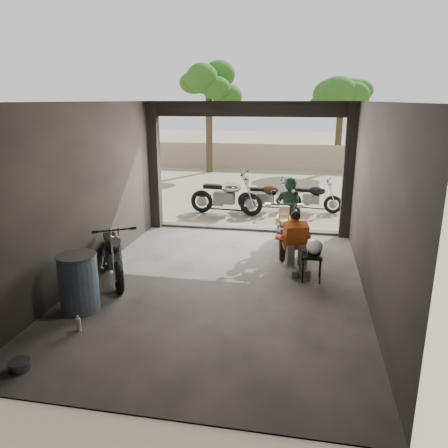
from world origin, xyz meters
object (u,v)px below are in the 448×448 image
(outside_bike_c, at_px, (313,195))
(sign_post, at_px, (377,184))
(outside_bike_a, at_px, (226,193))
(helmet, at_px, (314,247))
(mechanic, at_px, (297,244))
(oil_drum, at_px, (79,283))
(outside_bike_b, at_px, (267,194))
(main_bike, at_px, (283,224))
(rider, at_px, (288,212))
(left_bike, at_px, (113,251))
(stool, at_px, (312,259))

(outside_bike_c, relative_size, sign_post, 0.70)
(outside_bike_c, height_order, sign_post, sign_post)
(outside_bike_a, height_order, helmet, outside_bike_a)
(mechanic, bearing_deg, oil_drum, -162.56)
(outside_bike_b, relative_size, oil_drum, 1.62)
(sign_post, bearing_deg, mechanic, -126.18)
(outside_bike_a, height_order, oil_drum, outside_bike_a)
(main_bike, xyz_separation_m, rider, (0.10, 0.27, 0.21))
(oil_drum, bearing_deg, sign_post, 40.46)
(outside_bike_a, bearing_deg, sign_post, -115.24)
(outside_bike_c, height_order, oil_drum, outside_bike_c)
(mechanic, xyz_separation_m, helmet, (0.32, -0.36, 0.08))
(oil_drum, distance_m, sign_post, 6.59)
(outside_bike_a, distance_m, helmet, 5.13)
(outside_bike_b, bearing_deg, oil_drum, 162.18)
(left_bike, height_order, outside_bike_b, left_bike)
(left_bike, xyz_separation_m, rider, (3.05, 2.53, 0.25))
(mechanic, distance_m, sign_post, 2.72)
(outside_bike_b, relative_size, rider, 0.94)
(sign_post, bearing_deg, main_bike, -156.59)
(helmet, bearing_deg, mechanic, 129.92)
(main_bike, height_order, mechanic, main_bike)
(left_bike, height_order, sign_post, sign_post)
(rider, distance_m, oil_drum, 4.89)
(main_bike, xyz_separation_m, outside_bike_a, (-1.80, 2.88, 0.03))
(rider, relative_size, helmet, 5.08)
(outside_bike_c, bearing_deg, outside_bike_a, 115.34)
(outside_bike_b, bearing_deg, outside_bike_c, -84.62)
(stool, bearing_deg, outside_bike_c, 89.47)
(rider, bearing_deg, left_bike, 32.77)
(outside_bike_b, xyz_separation_m, stool, (1.32, -5.16, -0.08))
(main_bike, relative_size, outside_bike_a, 0.96)
(mechanic, distance_m, helmet, 0.49)
(outside_bike_b, bearing_deg, main_bike, -168.93)
(helmet, bearing_deg, stool, -139.01)
(outside_bike_b, bearing_deg, helmet, -165.17)
(outside_bike_c, relative_size, mechanic, 1.32)
(rider, xyz_separation_m, oil_drum, (-3.05, -3.80, -0.34))
(helmet, bearing_deg, outside_bike_c, 87.54)
(outside_bike_b, height_order, mechanic, mechanic)
(outside_bike_c, height_order, mechanic, mechanic)
(main_bike, xyz_separation_m, stool, (0.64, -1.65, -0.16))
(left_bike, xyz_separation_m, mechanic, (3.30, 0.99, 0.01))
(outside_bike_c, xyz_separation_m, stool, (-0.05, -5.28, -0.07))
(outside_bike_c, bearing_deg, left_bike, 156.73)
(rider, relative_size, sign_post, 0.75)
(stool, bearing_deg, main_bike, 111.08)
(sign_post, bearing_deg, outside_bike_b, 137.87)
(oil_drum, bearing_deg, main_bike, 50.05)
(outside_bike_a, xyz_separation_m, stool, (2.43, -4.53, -0.20))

